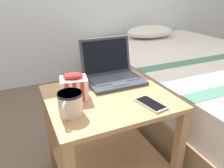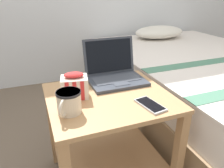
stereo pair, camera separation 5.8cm
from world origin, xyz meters
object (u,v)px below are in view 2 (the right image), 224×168
at_px(mug_front_left, 69,101).
at_px(cell_phone, 150,105).
at_px(bed, 204,82).
at_px(laptop, 115,73).
at_px(snack_bag, 75,86).

distance_m(mug_front_left, cell_phone, 0.37).
relative_size(bed, mug_front_left, 15.67).
bearing_deg(bed, mug_front_left, -156.81).
height_order(bed, laptop, laptop).
distance_m(laptop, cell_phone, 0.35).
relative_size(bed, cell_phone, 13.10).
bearing_deg(mug_front_left, laptop, 40.12).
bearing_deg(cell_phone, laptop, 96.76).
xyz_separation_m(bed, mug_front_left, (-1.30, -0.56, 0.34)).
height_order(mug_front_left, snack_bag, snack_bag).
xyz_separation_m(mug_front_left, cell_phone, (0.36, -0.08, -0.05)).
bearing_deg(laptop, cell_phone, -83.24).
height_order(bed, snack_bag, snack_bag).
bearing_deg(mug_front_left, snack_bag, 68.40).
bearing_deg(bed, laptop, -163.53).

